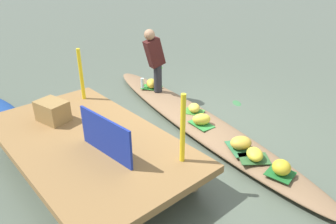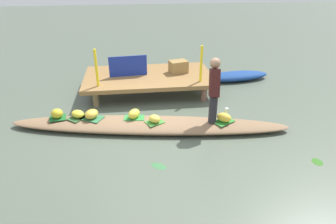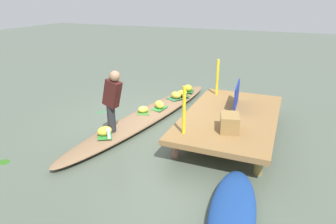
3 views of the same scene
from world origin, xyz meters
name	(u,v)px [view 2 (image 2 of 3)]	position (x,y,z in m)	size (l,w,h in m)	color
canal_water	(149,129)	(0.00, 0.00, 0.00)	(40.00, 40.00, 0.00)	#4E594A
dock_platform	(149,77)	(0.14, 1.95, 0.39)	(3.20, 1.80, 0.45)	olive
vendor_boat	(149,125)	(0.00, 0.00, 0.09)	(5.55, 0.75, 0.18)	#806245
moored_boat	(235,76)	(2.62, 2.48, 0.12)	(1.93, 0.59, 0.23)	navy
leaf_mat_0	(134,118)	(-0.28, 0.16, 0.19)	(0.41, 0.25, 0.01)	#30853A
banana_bunch_0	(134,114)	(-0.28, 0.16, 0.28)	(0.29, 0.19, 0.18)	yellow
leaf_mat_1	(155,122)	(0.11, -0.08, 0.19)	(0.33, 0.26, 0.01)	#3E8633
banana_bunch_1	(155,119)	(0.11, -0.08, 0.26)	(0.24, 0.20, 0.15)	yellow
leaf_mat_2	(92,118)	(-1.13, 0.26, 0.19)	(0.43, 0.31, 0.01)	#307044
banana_bunch_2	(91,114)	(-1.13, 0.26, 0.28)	(0.31, 0.24, 0.18)	gold
leaf_mat_3	(224,121)	(1.47, -0.22, 0.19)	(0.40, 0.26, 0.01)	#2C832F
banana_bunch_3	(224,117)	(1.47, -0.22, 0.28)	(0.28, 0.20, 0.18)	yellow
leaf_mat_4	(78,117)	(-1.41, 0.33, 0.19)	(0.39, 0.28, 0.01)	#2F5A2E
banana_bunch_4	(78,114)	(-1.41, 0.33, 0.26)	(0.28, 0.21, 0.15)	yellow
leaf_mat_5	(58,118)	(-1.82, 0.36, 0.19)	(0.32, 0.30, 0.01)	#1C6027
banana_bunch_5	(57,114)	(-1.82, 0.36, 0.28)	(0.23, 0.23, 0.19)	gold
vendor_person	(214,87)	(1.25, -0.14, 0.89)	(0.24, 0.43, 1.25)	#28282D
water_bottle	(226,113)	(1.56, -0.06, 0.29)	(0.07, 0.07, 0.22)	silver
market_banner	(128,66)	(-0.36, 1.95, 0.71)	(0.94, 0.03, 0.51)	navy
railing_post_west	(96,68)	(-1.06, 1.35, 0.88)	(0.06, 0.06, 0.86)	yellow
railing_post_east	(201,64)	(1.34, 1.35, 0.88)	(0.06, 0.06, 0.86)	yellow
produce_crate	(178,67)	(0.91, 2.06, 0.60)	(0.44, 0.32, 0.31)	olive
drifting_plant_0	(317,162)	(2.73, -1.47, 0.00)	(0.22, 0.18, 0.01)	#2C631A
drifting_plant_1	(159,166)	(0.07, -1.25, 0.00)	(0.28, 0.16, 0.01)	#356D3D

